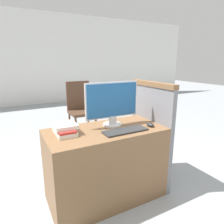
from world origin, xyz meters
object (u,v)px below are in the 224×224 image
Objects in this scene: far_chair at (80,106)px; mouse at (150,125)px; keyboard at (125,131)px; book_stack at (65,129)px; monitor at (112,104)px.

mouse is at bearing -51.36° from far_chair.
keyboard is 0.54m from book_stack.
far_chair reaches higher than mouse.
monitor is 2.07× the size of book_stack.
monitor is 1.88m from far_chair.
monitor is at bearing -61.18° from far_chair.
mouse is at bearing -13.66° from book_stack.
far_chair reaches higher than keyboard.
monitor is 5.97× the size of mouse.
monitor is 0.43m from mouse.
monitor is 0.57× the size of far_chair.
monitor reaches higher than mouse.
far_chair reaches higher than book_stack.
far_chair is (0.77, 1.82, -0.24)m from book_stack.
mouse is (0.29, 0.01, 0.01)m from keyboard.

